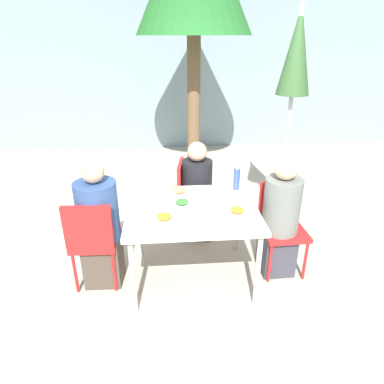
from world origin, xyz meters
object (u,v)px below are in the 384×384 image
Objects in this scene: closed_umbrella at (295,67)px; drinking_cup at (203,208)px; chair_left at (93,238)px; person_right at (280,220)px; chair_far at (190,193)px; chair_right at (281,220)px; person_far at (197,194)px; person_left at (100,228)px; salad_bowl at (247,223)px; bottle at (237,179)px.

closed_umbrella reaches higher than drinking_cup.
person_right is (1.69, 0.09, 0.05)m from chair_left.
chair_far is 0.36× the size of closed_umbrella.
closed_umbrella is at bearing 26.97° from chair_left.
closed_umbrella is at bearing -109.80° from chair_right.
person_right reaches higher than person_far.
salad_bowl is at bearing -15.81° from person_left.
chair_left is 1.69m from person_right.
person_left is at bearing 58.05° from chair_left.
chair_left is at bearing -121.95° from person_left.
chair_far is 0.93m from drinking_cup.
bottle is (-0.36, 0.32, 0.29)m from person_right.
person_right is 0.78m from drinking_cup.
chair_left is at bearing -154.55° from closed_umbrella.
salad_bowl is at bearing 23.60° from person_far.
person_right reaches higher than chair_left.
chair_left is 1.00× the size of chair_far.
closed_umbrella is at bearing 103.67° from chair_far.
chair_left is at bearing -42.52° from person_far.
person_far is at bearing 40.23° from chair_left.
salad_bowl is (0.36, -1.15, 0.26)m from chair_far.
chair_left is 1.44m from bottle.
chair_left is 1.26m from person_far.
drinking_cup is at bearing 7.80° from person_right.
closed_umbrella reaches higher than person_right.
person_left is 0.50× the size of closed_umbrella.
person_right is 0.56m from bottle.
closed_umbrella is 25.83× the size of drinking_cup.
salad_bowl is (-0.06, -0.71, -0.08)m from bottle.
chair_left is at bearing -162.76° from bottle.
drinking_cup is (-0.78, -0.21, 0.27)m from chair_right.
closed_umbrella is at bearing -111.07° from person_right.
person_left reaches higher than chair_far.
person_right is 0.50× the size of closed_umbrella.
person_far is (0.07, -0.06, 0.02)m from chair_far.
person_right is at bearing 1.93° from person_left.
chair_far is at bearing -175.10° from closed_umbrella.
bottle is (0.35, -0.37, 0.33)m from person_far.
chair_far is 0.78× the size of person_far.
closed_umbrella reaches higher than bottle.
chair_right is at bearing -107.46° from closed_umbrella.
person_far is 1.15m from salad_bowl.
chair_far is 3.69× the size of bottle.
chair_right is 0.58m from bottle.
chair_left is 0.73× the size of person_left.
drinking_cup is at bearing 140.21° from salad_bowl.
person_right is 0.99m from person_far.
person_left is at bearing -155.87° from closed_umbrella.
person_left is 1.36× the size of chair_right.
person_left is at bearing 172.51° from drinking_cup.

